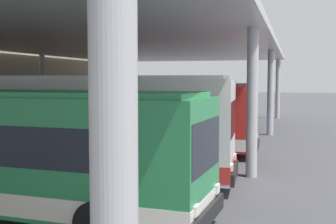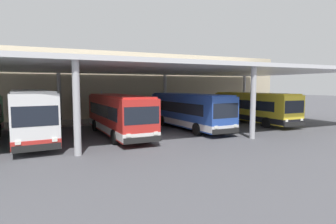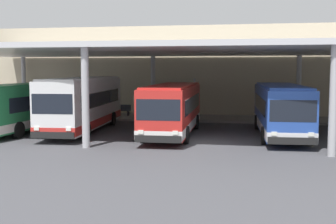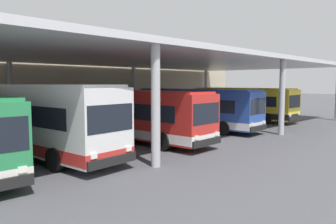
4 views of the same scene
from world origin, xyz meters
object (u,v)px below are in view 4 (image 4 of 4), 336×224
Objects in this scene: banner_sign at (75,104)px; bus_second_bay at (38,119)px; bus_middle_bay at (138,115)px; bus_far_bay at (196,108)px; bus_departing at (242,103)px.

bus_second_bay is at bearing -130.96° from banner_sign.
bus_far_bay is (6.62, 0.69, 0.00)m from bus_middle_bay.
bus_far_bay is at bearing 0.41° from bus_second_bay.
bus_second_bay is 12.79m from bus_far_bay.
bus_second_bay is 6.20m from bus_middle_bay.
bus_departing is 3.29× the size of banner_sign.
bus_middle_bay and bus_far_bay have the same top height.
bus_second_bay is 3.59× the size of banner_sign.
bus_middle_bay is at bearing -174.05° from bus_far_bay.
bus_departing is 15.82m from banner_sign.
bus_middle_bay is 6.66m from bus_far_bay.
banner_sign is at bearing 154.99° from bus_departing.
banner_sign is (-6.31, 7.37, 0.32)m from bus_far_bay.
banner_sign is (-14.33, 6.69, 0.32)m from bus_departing.
bus_second_bay reaches higher than bus_middle_bay.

